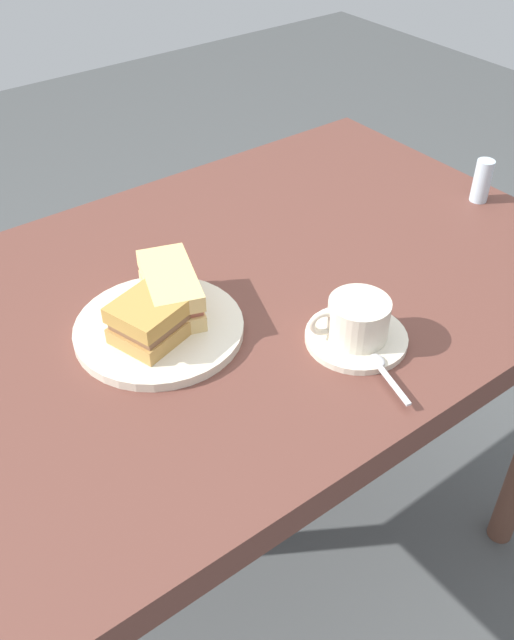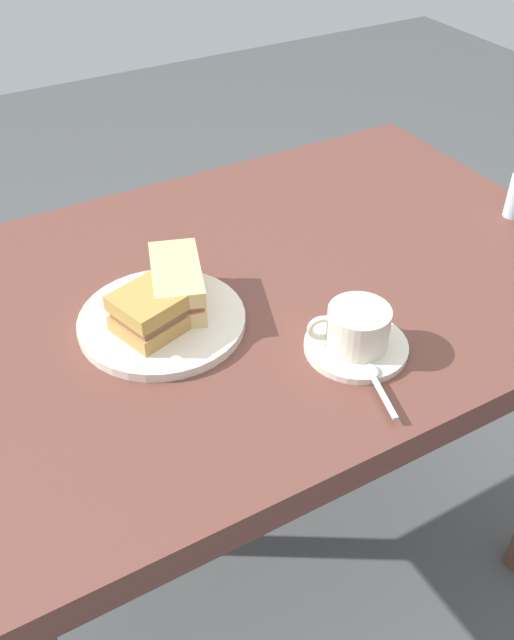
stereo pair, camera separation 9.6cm
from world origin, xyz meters
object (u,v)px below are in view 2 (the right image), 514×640
sandwich_front (156,308)px  sandwich_plate (162,321)px  coffee_saucer (356,346)px  spoon (378,381)px  dining_table (262,324)px  sandwich_back (177,283)px  coffee_cup (357,326)px

sandwich_front → sandwich_plate: bearing=49.5°
coffee_saucer → spoon: 0.08m
dining_table → spoon: (0.01, -0.28, 0.10)m
sandwich_plate → sandwich_front: sandwich_front is taller
coffee_saucer → spoon: bearing=-105.4°
sandwich_back → coffee_cup: sandwich_back is taller
coffee_cup → spoon: size_ratio=1.09×
sandwich_plate → coffee_saucer: bearing=-40.5°
sandwich_plate → coffee_cup: (0.21, -0.18, 0.03)m
dining_table → sandwich_front: 0.24m
sandwich_plate → coffee_saucer: (0.21, -0.18, -0.00)m
sandwich_back → coffee_cup: (0.17, -0.21, -0.00)m
sandwich_plate → sandwich_front: (-0.01, -0.01, 0.04)m
dining_table → coffee_saucer: 0.23m
sandwich_back → coffee_saucer: bearing=-49.9°
dining_table → spoon: 0.30m
sandwich_plate → coffee_saucer: sandwich_plate is taller
sandwich_back → dining_table: bearing=-0.2°
coffee_cup → sandwich_plate: bearing=139.4°
sandwich_back → spoon: 0.32m
dining_table → coffee_cup: coffee_cup is taller
sandwich_plate → sandwich_back: sandwich_back is taller
dining_table → sandwich_back: bearing=179.8°
dining_table → spoon: bearing=-87.9°
dining_table → coffee_cup: (0.03, -0.20, 0.13)m
sandwich_front → spoon: sandwich_front is taller
dining_table → spoon: spoon is taller
sandwich_back → coffee_saucer: sandwich_back is taller
sandwich_back → spoon: sandwich_back is taller
coffee_saucer → dining_table: bearing=98.6°
sandwich_plate → sandwich_back: 0.06m
sandwich_plate → spoon: bearing=-53.3°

